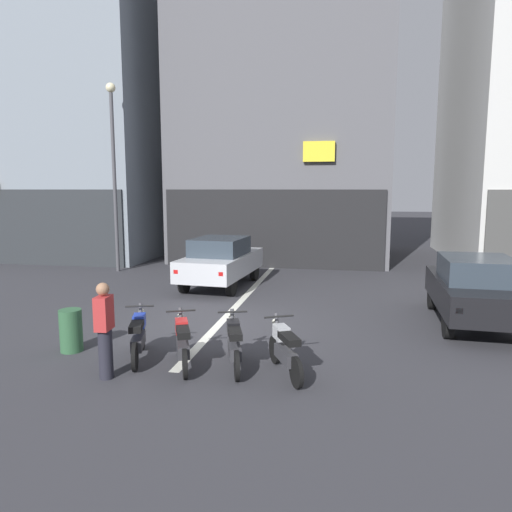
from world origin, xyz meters
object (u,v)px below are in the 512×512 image
Objects in this scene: motorcycle_black_row_centre at (234,343)px; motorcycle_blue_row_leftmost at (138,336)px; car_silver_crossing_near at (221,260)px; trash_bin at (71,330)px; motorcycle_red_row_left_mid at (182,342)px; person_by_motorcycles at (105,330)px; car_black_parked_kerbside at (475,288)px; motorcycle_silver_row_right_mid at (285,349)px; street_lamp at (114,160)px.

motorcycle_blue_row_leftmost is at bearing 177.68° from motorcycle_black_row_centre.
car_silver_crossing_near is 2.63× the size of motorcycle_blue_row_leftmost.
trash_bin is (-3.40, 0.25, -0.03)m from motorcycle_black_row_centre.
car_silver_crossing_near reaches higher than motorcycle_red_row_left_mid.
car_silver_crossing_near is at bearing 90.39° from person_by_motorcycles.
car_black_parked_kerbside reaches higher than motorcycle_silver_row_right_mid.
street_lamp is 10.26m from trash_bin.
motorcycle_blue_row_leftmost is (0.21, -6.87, -0.43)m from car_silver_crossing_near.
motorcycle_blue_row_leftmost is 1.89m from motorcycle_black_row_centre.
motorcycle_silver_row_right_mid is at bearing -136.13° from car_black_parked_kerbside.
motorcycle_red_row_left_mid and motorcycle_black_row_centre have the same top height.
motorcycle_black_row_centre is 0.97× the size of person_by_motorcycles.
trash_bin is at bearing 174.88° from motorcycle_silver_row_right_mid.
motorcycle_black_row_centre is 1.90× the size of trash_bin.
street_lamp is at bearing 155.91° from car_black_parked_kerbside.
car_black_parked_kerbside is 8.43m from person_by_motorcycles.
motorcycle_silver_row_right_mid is 4.36m from trash_bin.
street_lamp is (-4.79, 2.12, 3.45)m from car_silver_crossing_near.
car_black_parked_kerbside is at bearing -24.21° from car_silver_crossing_near.
motorcycle_silver_row_right_mid is at bearing -5.12° from trash_bin.
car_silver_crossing_near is at bearing 91.76° from motorcycle_blue_row_leftmost.
motorcycle_red_row_left_mid is 1.88m from motorcycle_silver_row_right_mid.
car_black_parked_kerbside reaches higher than motorcycle_black_row_centre.
person_by_motorcycles is at bearing -99.42° from motorcycle_blue_row_leftmost.
car_silver_crossing_near is 7.83m from person_by_motorcycles.
motorcycle_black_row_centre is at bearing -52.79° from street_lamp.
motorcycle_black_row_centre is at bearing -2.32° from motorcycle_blue_row_leftmost.
street_lamp is at bearing 156.09° from car_silver_crossing_near.
car_silver_crossing_near is at bearing 106.79° from motorcycle_black_row_centre.
street_lamp is 11.00m from motorcycle_blue_row_leftmost.
motorcycle_blue_row_leftmost is 1.53m from trash_bin.
car_black_parked_kerbside is at bearing 33.02° from motorcycle_red_row_left_mid.
car_black_parked_kerbside is at bearing -24.09° from street_lamp.
motorcycle_red_row_left_mid is 1.41m from person_by_motorcycles.
motorcycle_blue_row_leftmost is at bearing -60.91° from street_lamp.
car_silver_crossing_near is 7.77m from car_black_parked_kerbside.
motorcycle_blue_row_leftmost is at bearing -151.84° from car_black_parked_kerbside.
car_black_parked_kerbside is at bearing 36.96° from motorcycle_black_row_centre.
motorcycle_red_row_left_mid is (0.94, -0.18, 0.00)m from motorcycle_blue_row_leftmost.
motorcycle_black_row_centre reaches higher than trash_bin.
car_black_parked_kerbside is (7.09, -3.19, 0.00)m from car_silver_crossing_near.
car_silver_crossing_near is 0.59× the size of street_lamp.
car_silver_crossing_near is 2.77× the size of motorcycle_silver_row_right_mid.
motorcycle_silver_row_right_mid is 3.10m from person_by_motorcycles.
motorcycle_blue_row_leftmost is at bearing 175.61° from motorcycle_silver_row_right_mid.
car_silver_crossing_near is 6.89m from motorcycle_blue_row_leftmost.
person_by_motorcycles is (-7.04, -4.64, -0.03)m from car_black_parked_kerbside.
street_lamp reaches higher than motorcycle_blue_row_leftmost.
street_lamp reaches higher than car_black_parked_kerbside.
trash_bin is at bearing 173.53° from motorcycle_blue_row_leftmost.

